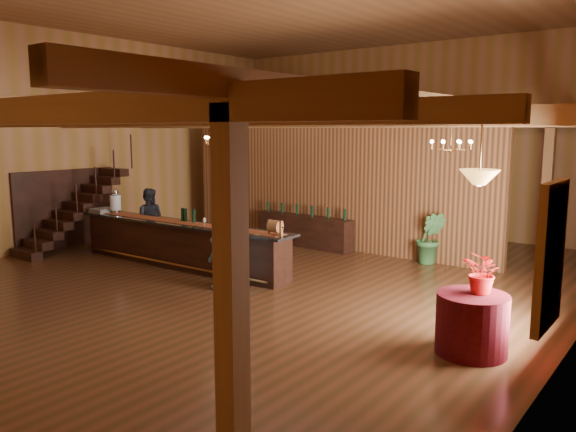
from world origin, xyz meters
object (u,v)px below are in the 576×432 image
Objects in this scene: round_table at (472,324)px; chandelier_left at (223,140)px; bartender at (227,225)px; staff_second at (149,220)px; tasting_bar at (180,244)px; floor_plant at (430,238)px; chandelier_right at (451,145)px; backbar_shelf at (304,231)px; guest at (224,250)px; pendant_lamp at (479,177)px; raffle_drum at (275,227)px; beverage_dispenser at (115,201)px.

round_table is 6.73m from chandelier_left.
staff_second is at bearing 24.14° from bartender.
round_table is (6.90, -0.98, -0.09)m from tasting_bar.
round_table is at bearing -173.27° from bartender.
round_table is 0.80× the size of floor_plant.
chandelier_left is 4.74m from chandelier_right.
backbar_shelf is 3.98m from staff_second.
chandelier_left is 0.52× the size of guest.
round_table is 1.20× the size of chandelier_left.
floor_plant is at bearing 166.73° from staff_second.
bartender reaches higher than floor_plant.
guest is at bearing 177.02° from round_table.
chandelier_left is 0.89× the size of pendant_lamp.
raffle_drum is 0.43× the size of chandelier_left.
round_table is 6.41m from bartender.
staff_second is (-8.78, 1.64, -1.61)m from pendant_lamp.
floor_plant is at bearing 5.32° from backbar_shelf.
chandelier_left is 5.12m from floor_plant.
chandelier_right reaches higher than round_table.
chandelier_left is 0.67× the size of floor_plant.
raffle_drum is 0.12× the size of backbar_shelf.
tasting_bar is at bearing 67.22° from bartender.
round_table is at bearing -14.50° from chandelier_left.
guest reaches higher than tasting_bar.
chandelier_left reaches higher than raffle_drum.
chandelier_right is (-1.60, 3.09, 2.32)m from round_table.
raffle_drum is (2.69, 0.03, 0.67)m from tasting_bar.
beverage_dispenser is at bearing -151.41° from floor_plant.
guest is (-4.84, 0.25, 0.35)m from round_table.
guest is at bearing -21.11° from tasting_bar.
pendant_lamp is (6.90, -0.98, 1.90)m from tasting_bar.
floor_plant is (4.34, 3.59, 0.09)m from tasting_bar.
pendant_lamp is (1.60, -3.09, -0.33)m from chandelier_right.
beverage_dispenser reaches higher than backbar_shelf.
round_table is at bearing -5.98° from beverage_dispenser.
chandelier_right is 0.89× the size of pendant_lamp.
raffle_drum is 3.68m from chandelier_right.
guest is (-0.63, -0.76, -0.41)m from raffle_drum.
floor_plant is (-2.56, 4.57, -1.81)m from pendant_lamp.
guest is at bearing 122.11° from staff_second.
tasting_bar is at bearing 0.44° from beverage_dispenser.
chandelier_left is at bearing 165.50° from round_table.
round_table is (9.18, -0.96, -0.87)m from beverage_dispenser.
bartender reaches higher than raffle_drum.
pendant_lamp is at bearing -13.50° from raffle_drum.
bartender reaches higher than beverage_dispenser.
staff_second is 1.03× the size of guest.
beverage_dispenser is 4.97m from raffle_drum.
chandelier_right reaches higher than raffle_drum.
floor_plant reaches higher than tasting_bar.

